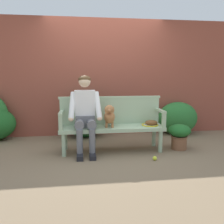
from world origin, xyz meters
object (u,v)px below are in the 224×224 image
Objects in this scene: tennis_racket at (150,124)px; person_seated at (85,111)px; dog_on_bench at (109,116)px; tennis_ball at (155,158)px; garden_bench at (112,130)px; potted_plant at (179,135)px; baseball_glove at (151,123)px.

person_seated is at bearing -178.41° from tennis_racket.
dog_on_bench is at bearing -5.14° from person_seated.
person_seated is 19.77× the size of tennis_ball.
person_seated is at bearing -178.71° from garden_bench.
person_seated is 2.90× the size of potted_plant.
garden_bench is 1.37× the size of person_seated.
baseball_glove is at bearing 79.43° from tennis_ball.
tennis_racket reaches higher than garden_bench.
tennis_racket is (0.68, 0.02, 0.07)m from garden_bench.
person_seated is 0.42m from dog_on_bench.
dog_on_bench is at bearing -166.67° from baseball_glove.
tennis_ball is at bearing -98.24° from tennis_racket.
tennis_ball is (0.65, -0.51, -0.60)m from dog_on_bench.
potted_plant is at bearing -8.99° from tennis_racket.
garden_bench is 0.68m from tennis_racket.
dog_on_bench is at bearing 141.62° from tennis_ball.
potted_plant reaches higher than garden_bench.
tennis_ball is (0.60, -0.56, -0.35)m from garden_bench.
potted_plant is at bearing 39.44° from tennis_ball.
tennis_racket is (1.14, 0.03, -0.27)m from person_seated.
garden_bench is 0.71m from baseball_glove.
potted_plant is (0.50, -0.07, -0.22)m from baseball_glove.
tennis_ball is 0.15× the size of potted_plant.
potted_plant is (0.52, -0.08, -0.18)m from tennis_racket.
dog_on_bench is at bearing 179.35° from potted_plant.
baseball_glove is at bearing -36.69° from tennis_racket.
person_seated is 1.37m from tennis_ball.
tennis_ball is at bearing -43.12° from garden_bench.
baseball_glove reaches higher than garden_bench.
garden_bench is 0.26m from dog_on_bench.
tennis_ball is (-0.08, -0.58, -0.41)m from tennis_racket.
baseball_glove is at bearing 0.78° from person_seated.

